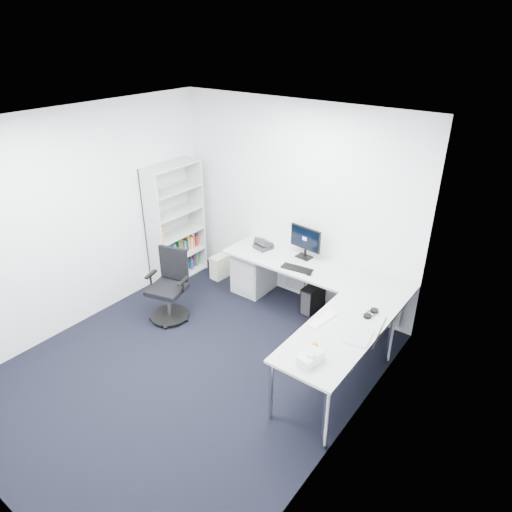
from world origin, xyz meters
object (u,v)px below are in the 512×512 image
Objects in this scene: task_chair at (167,287)px; monitor at (305,242)px; bookshelf at (176,223)px; laptop at (360,328)px; l_desk at (298,303)px.

monitor reaches higher than task_chair.
bookshelf is 5.47× the size of laptop.
bookshelf reaches higher than monitor.
bookshelf is at bearing -160.36° from monitor.
task_chair reaches higher than l_desk.
monitor reaches higher than l_desk.
laptop is (2.56, 0.19, 0.37)m from task_chair.
monitor is 1.77m from laptop.
laptop reaches higher than l_desk.
monitor is at bearing 13.12° from bookshelf.
laptop is at bearing -30.65° from l_desk.
bookshelf reaches higher than task_chair.
monitor is at bearing 115.54° from l_desk.
monitor is (1.22, 1.35, 0.48)m from task_chair.
bookshelf is 1.86× the size of task_chair.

